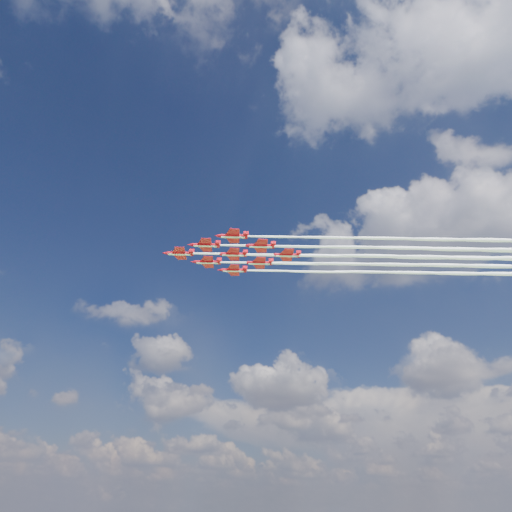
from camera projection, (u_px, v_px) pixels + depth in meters
name	position (u px, v px, depth m)	size (l,w,h in m)	color
jet_lead	(386.00, 256.00, 172.62)	(123.70, 88.03, 2.72)	red
jet_row2_port	(418.00, 248.00, 167.23)	(123.70, 88.03, 2.72)	red
jet_row2_starb	(407.00, 265.00, 178.56)	(123.70, 88.03, 2.72)	red
jet_row3_port	(453.00, 240.00, 161.83)	(123.70, 88.03, 2.72)	red
jet_row3_centre	(439.00, 257.00, 173.16)	(123.70, 88.03, 2.72)	red
jet_row3_starb	(426.00, 273.00, 184.49)	(123.70, 88.03, 2.72)	red
jet_row4_port	(473.00, 249.00, 167.77)	(123.70, 88.03, 2.72)	red
jet_row4_starb	(458.00, 266.00, 179.10)	(123.70, 88.03, 2.72)	red
jet_tail	(491.00, 258.00, 173.71)	(123.70, 88.03, 2.72)	red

